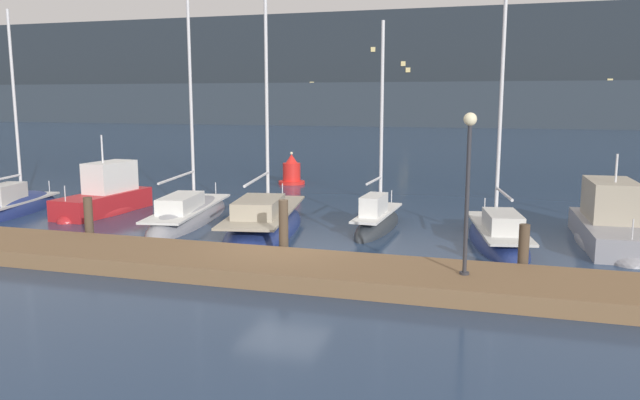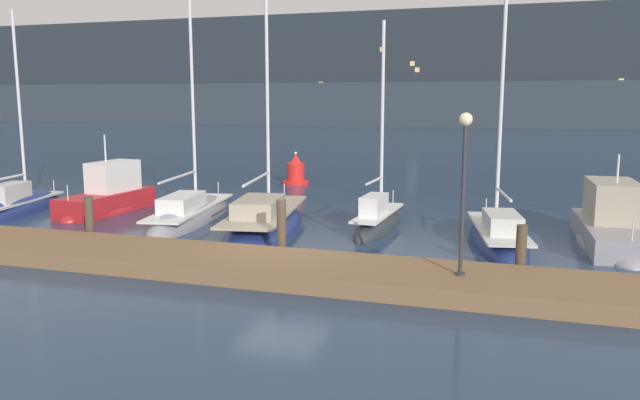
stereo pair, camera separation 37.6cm
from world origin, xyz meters
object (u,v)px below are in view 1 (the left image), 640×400
(channel_buoy, at_px, (292,172))
(sailboat_berth_6, at_px, (498,239))
(sailboat_berth_5, at_px, (377,224))
(motorboat_berth_7, at_px, (611,233))
(sailboat_berth_4, at_px, (264,226))
(motorboat_berth_2, at_px, (105,204))
(dock_lamppost, at_px, (468,167))
(sailboat_berth_3, at_px, (189,218))
(sailboat_berth_1, at_px, (16,210))

(channel_buoy, bearing_deg, sailboat_berth_6, -46.06)
(sailboat_berth_5, bearing_deg, motorboat_berth_7, -0.78)
(sailboat_berth_4, bearing_deg, motorboat_berth_7, 6.03)
(sailboat_berth_4, xyz_separation_m, sailboat_berth_6, (8.15, 0.23, 0.01))
(motorboat_berth_2, distance_m, dock_lamppost, 16.76)
(sailboat_berth_6, xyz_separation_m, motorboat_berth_7, (3.57, 1.01, 0.22))
(motorboat_berth_2, relative_size, motorboat_berth_7, 0.84)
(motorboat_berth_2, bearing_deg, motorboat_berth_7, -0.26)
(sailboat_berth_3, relative_size, dock_lamppost, 2.52)
(sailboat_berth_1, relative_size, sailboat_berth_4, 0.90)
(sailboat_berth_6, bearing_deg, motorboat_berth_7, 15.80)
(motorboat_berth_7, bearing_deg, sailboat_berth_4, -173.97)
(sailboat_berth_1, distance_m, motorboat_berth_2, 3.70)
(sailboat_berth_1, distance_m, motorboat_berth_7, 22.92)
(channel_buoy, relative_size, dock_lamppost, 0.45)
(dock_lamppost, bearing_deg, channel_buoy, 121.30)
(dock_lamppost, bearing_deg, sailboat_berth_5, 117.67)
(motorboat_berth_2, distance_m, sailboat_berth_4, 7.78)
(motorboat_berth_2, xyz_separation_m, dock_lamppost, (15.10, -6.75, 2.73))
(sailboat_berth_3, xyz_separation_m, dock_lamppost, (10.88, -6.15, 3.00))
(sailboat_berth_5, bearing_deg, sailboat_berth_4, -160.91)
(motorboat_berth_7, height_order, dock_lamppost, dock_lamppost)
(sailboat_berth_4, xyz_separation_m, sailboat_berth_5, (3.89, 1.34, 0.04))
(sailboat_berth_5, distance_m, dock_lamppost, 8.18)
(sailboat_berth_4, distance_m, motorboat_berth_7, 11.79)
(sailboat_berth_4, relative_size, sailboat_berth_5, 1.25)
(sailboat_berth_4, relative_size, dock_lamppost, 2.55)
(motorboat_berth_2, xyz_separation_m, sailboat_berth_4, (7.67, -1.33, -0.24))
(sailboat_berth_6, height_order, dock_lamppost, sailboat_berth_6)
(dock_lamppost, bearing_deg, motorboat_berth_7, 57.21)
(sailboat_berth_3, height_order, channel_buoy, sailboat_berth_3)
(dock_lamppost, bearing_deg, sailboat_berth_6, 82.73)
(sailboat_berth_6, bearing_deg, channel_buoy, 133.94)
(motorboat_berth_2, xyz_separation_m, sailboat_berth_3, (4.22, -0.60, -0.27))
(sailboat_berth_5, height_order, channel_buoy, sailboat_berth_5)
(sailboat_berth_1, distance_m, dock_lamppost, 19.66)
(sailboat_berth_4, xyz_separation_m, motorboat_berth_7, (11.72, 1.24, 0.23))
(motorboat_berth_7, bearing_deg, sailboat_berth_6, -164.20)
(sailboat_berth_3, bearing_deg, channel_buoy, 88.24)
(sailboat_berth_6, bearing_deg, sailboat_berth_4, -178.40)
(motorboat_berth_7, bearing_deg, sailboat_berth_3, -178.07)
(sailboat_berth_3, height_order, sailboat_berth_6, sailboat_berth_3)
(motorboat_berth_2, distance_m, motorboat_berth_7, 19.39)
(sailboat_berth_5, relative_size, sailboat_berth_6, 0.83)
(sailboat_berth_3, bearing_deg, dock_lamppost, -29.49)
(motorboat_berth_7, bearing_deg, motorboat_berth_2, 179.74)
(motorboat_berth_7, bearing_deg, sailboat_berth_5, 179.22)
(sailboat_berth_3, distance_m, dock_lamppost, 12.85)
(sailboat_berth_4, xyz_separation_m, dock_lamppost, (7.43, -5.42, 2.97))
(sailboat_berth_3, distance_m, sailboat_berth_6, 11.61)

